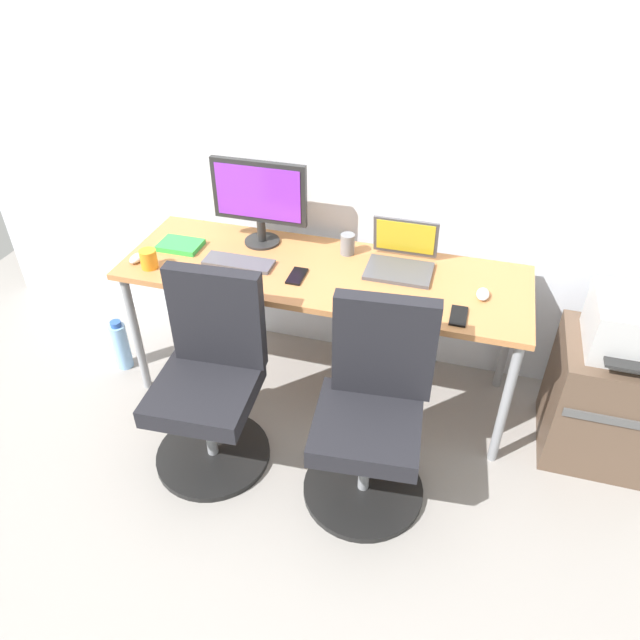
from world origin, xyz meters
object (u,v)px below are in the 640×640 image
(office_chair_right, at_px, (372,415))
(open_laptop, at_px, (402,257))
(office_chair_left, at_px, (210,382))
(desktop_monitor, at_px, (259,197))
(side_cabinet, at_px, (608,400))
(printer, at_px, (638,327))
(coffee_mug, at_px, (149,259))
(water_bottle_on_floor, at_px, (121,345))

(office_chair_right, height_order, open_laptop, open_laptop)
(office_chair_left, distance_m, desktop_monitor, 0.93)
(office_chair_left, bearing_deg, side_cabinet, 16.40)
(office_chair_right, distance_m, open_laptop, 0.79)
(office_chair_right, bearing_deg, printer, 26.92)
(open_laptop, xyz_separation_m, coffee_mug, (-1.15, -0.33, -0.01))
(office_chair_left, xyz_separation_m, side_cabinet, (1.75, 0.51, -0.12))
(office_chair_left, xyz_separation_m, open_laptop, (0.71, 0.69, 0.37))
(water_bottle_on_floor, height_order, coffee_mug, coffee_mug)
(office_chair_left, height_order, desktop_monitor, desktop_monitor)
(office_chair_left, bearing_deg, open_laptop, 44.19)
(side_cabinet, distance_m, desktop_monitor, 1.90)
(desktop_monitor, bearing_deg, printer, -7.34)
(side_cabinet, xyz_separation_m, open_laptop, (-1.03, 0.18, 0.49))
(office_chair_right, xyz_separation_m, side_cabinet, (1.01, 0.51, -0.12))
(side_cabinet, bearing_deg, office_chair_right, -153.04)
(printer, xyz_separation_m, coffee_mug, (-2.19, -0.15, 0.06))
(office_chair_right, relative_size, coffee_mug, 10.22)
(printer, xyz_separation_m, open_laptop, (-1.03, 0.18, 0.07))
(water_bottle_on_floor, relative_size, desktop_monitor, 0.65)
(water_bottle_on_floor, bearing_deg, side_cabinet, 2.30)
(side_cabinet, height_order, water_bottle_on_floor, side_cabinet)
(office_chair_left, height_order, office_chair_right, same)
(office_chair_left, relative_size, open_laptop, 3.03)
(desktop_monitor, bearing_deg, side_cabinet, -7.31)
(printer, distance_m, coffee_mug, 2.19)
(office_chair_right, bearing_deg, coffee_mug, 163.01)
(office_chair_left, relative_size, office_chair_right, 1.00)
(side_cabinet, xyz_separation_m, water_bottle_on_floor, (-2.51, -0.10, -0.16))
(printer, bearing_deg, side_cabinet, 90.00)
(office_chair_right, relative_size, desktop_monitor, 1.96)
(office_chair_right, relative_size, printer, 2.35)
(water_bottle_on_floor, height_order, open_laptop, open_laptop)
(side_cabinet, height_order, open_laptop, open_laptop)
(printer, height_order, desktop_monitor, desktop_monitor)
(side_cabinet, distance_m, coffee_mug, 2.24)
(desktop_monitor, bearing_deg, water_bottle_on_floor, -156.62)
(printer, bearing_deg, open_laptop, 170.07)
(side_cabinet, distance_m, water_bottle_on_floor, 2.52)
(office_chair_left, relative_size, printer, 2.35)
(office_chair_right, bearing_deg, open_laptop, 91.85)
(coffee_mug, bearing_deg, printer, 4.03)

